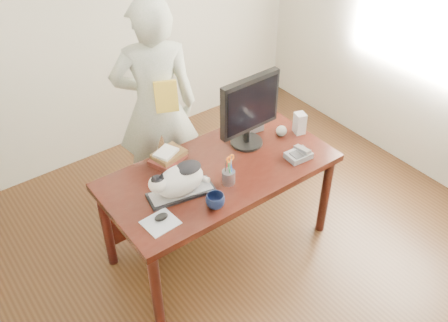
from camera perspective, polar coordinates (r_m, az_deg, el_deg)
room at (r=2.67m, az=7.09°, el=2.63°), size 4.50×4.50×4.50m
desk at (r=3.54m, az=-1.25°, el=-2.13°), size 1.60×0.80×0.75m
keyboard at (r=3.21m, az=-4.92°, el=-3.60°), size 0.45×0.24×0.03m
cat at (r=3.13m, az=-5.25°, el=-2.17°), size 0.42×0.26×0.24m
monitor at (r=3.46m, az=2.95°, el=6.02°), size 0.48×0.24×0.54m
pen_cup at (r=3.25m, az=0.53°, el=-1.67°), size 0.10×0.10×0.22m
mousepad at (r=3.04m, az=-7.28°, el=-6.99°), size 0.21×0.19×0.00m
mouse at (r=3.04m, az=-7.18°, el=-6.37°), size 0.09×0.06×0.04m
coffee_mug at (r=3.08m, az=-1.00°, el=-4.60°), size 0.17×0.17×0.09m
phone at (r=3.52m, az=8.56°, el=0.73°), size 0.18×0.15×0.08m
speaker at (r=3.75m, az=8.64°, el=4.30°), size 0.09×0.10×0.16m
baseball at (r=3.72m, az=6.58°, el=3.44°), size 0.08×0.08×0.08m
book_stack at (r=3.47m, az=-6.41°, el=0.53°), size 0.28×0.24×0.09m
calculator at (r=3.80m, az=2.96°, el=4.26°), size 0.17×0.21×0.06m
person at (r=3.85m, az=-7.77°, el=6.09°), size 0.75×0.64×1.75m
held_book at (r=3.63m, az=-6.63°, el=7.34°), size 0.19×0.16×0.23m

